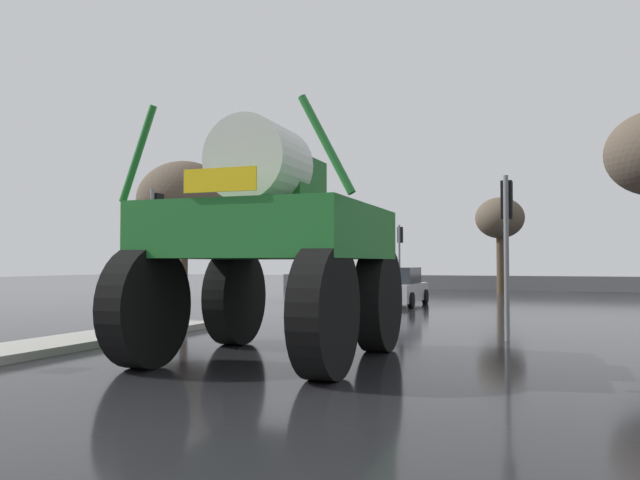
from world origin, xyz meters
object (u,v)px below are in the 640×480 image
traffic_signal_near_right (507,220)px  traffic_signal_far_left (400,244)px  traffic_signal_near_left (156,226)px  bare_tree_far_center (500,219)px  bare_tree_left (184,202)px  oversize_sprayer (272,243)px  sedan_ahead (397,288)px

traffic_signal_near_right → traffic_signal_far_left: (-7.05, 18.22, 0.07)m
traffic_signal_far_left → traffic_signal_near_left: bearing=-97.1°
bare_tree_far_center → bare_tree_left: bearing=-133.8°
oversize_sprayer → traffic_signal_far_left: oversize_sprayer is taller
oversize_sprayer → traffic_signal_near_left: bearing=50.4°
oversize_sprayer → traffic_signal_near_left: size_ratio=1.41×
oversize_sprayer → bare_tree_far_center: (1.28, 27.18, 2.15)m
oversize_sprayer → traffic_signal_near_right: size_ratio=1.44×
traffic_signal_near_right → traffic_signal_far_left: bearing=111.2°
sedan_ahead → traffic_signal_near_left: 11.16m
sedan_ahead → traffic_signal_far_left: (-1.92, 8.06, 1.99)m
sedan_ahead → traffic_signal_near_left: size_ratio=1.11×
oversize_sprayer → traffic_signal_near_right: 5.72m
traffic_signal_near_left → bare_tree_left: bearing=119.8°
sedan_ahead → traffic_signal_near_right: bearing=-154.1°
bare_tree_far_center → traffic_signal_near_left: bearing=-106.9°
traffic_signal_near_right → bare_tree_left: bare_tree_left is taller
sedan_ahead → traffic_signal_far_left: 8.52m
traffic_signal_near_left → bare_tree_far_center: (6.94, 22.81, 1.49)m
sedan_ahead → traffic_signal_near_left: (-4.18, -10.16, 2.00)m
bare_tree_left → bare_tree_far_center: size_ratio=1.16×
traffic_signal_far_left → bare_tree_far_center: (4.69, 4.59, 1.49)m
sedan_ahead → bare_tree_far_center: bearing=-13.2°
sedan_ahead → traffic_signal_near_left: bearing=156.8°
traffic_signal_near_right → traffic_signal_near_left: bearing=-180.0°
sedan_ahead → bare_tree_left: 10.46m
oversize_sprayer → sedan_ahead: size_ratio=1.27×
oversize_sprayer → bare_tree_left: bearing=36.7°
traffic_signal_near_right → bare_tree_far_center: bearing=95.9°
oversize_sprayer → sedan_ahead: (-1.49, 14.53, -1.34)m
traffic_signal_far_left → bare_tree_far_center: bearing=44.4°
traffic_signal_near_left → bare_tree_left: 11.37m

